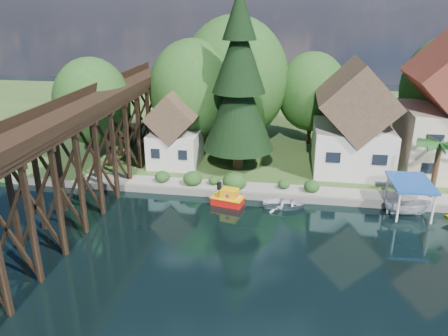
{
  "coord_description": "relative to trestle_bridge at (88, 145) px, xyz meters",
  "views": [
    {
      "loc": [
        0.85,
        -27.62,
        16.61
      ],
      "look_at": [
        -4.5,
        6.0,
        3.61
      ],
      "focal_mm": 35.0,
      "sensor_mm": 36.0,
      "label": 1
    }
  ],
  "objects": [
    {
      "name": "promenade",
      "position": [
        22.0,
        4.13,
        -4.82
      ],
      "size": [
        50.0,
        2.6,
        0.06
      ],
      "primitive_type": "cube",
      "color": "gray",
      "rests_on": "bank"
    },
    {
      "name": "trestle_bridge",
      "position": [
        0.0,
        0.0,
        0.0
      ],
      "size": [
        4.12,
        44.18,
        9.3
      ],
      "color": "black",
      "rests_on": "ground"
    },
    {
      "name": "house_left",
      "position": [
        23.0,
        10.83,
        -0.21
      ],
      "size": [
        7.64,
        8.64,
        11.02
      ],
      "color": "silver",
      "rests_on": "bank"
    },
    {
      "name": "shed",
      "position": [
        5.0,
        9.33,
        -1.52
      ],
      "size": [
        5.09,
        5.4,
        7.85
      ],
      "color": "silver",
      "rests_on": "bank"
    },
    {
      "name": "bg_trees",
      "position": [
        17.0,
        16.08,
        1.94
      ],
      "size": [
        49.9,
        13.3,
        10.57
      ],
      "color": "#382314",
      "rests_on": "bank"
    },
    {
      "name": "seawall",
      "position": [
        20.0,
        2.83,
        -5.04
      ],
      "size": [
        60.0,
        0.4,
        0.62
      ],
      "primitive_type": "cube",
      "color": "slate",
      "rests_on": "ground"
    },
    {
      "name": "conifer",
      "position": [
        11.63,
        9.18,
        3.66
      ],
      "size": [
        7.18,
        7.18,
        17.68
      ],
      "color": "#382314",
      "rests_on": "bank"
    },
    {
      "name": "palm_tree",
      "position": [
        29.37,
        4.72,
        -0.18
      ],
      "size": [
        4.61,
        4.61,
        5.35
      ],
      "color": "#382314",
      "rests_on": "bank"
    },
    {
      "name": "shrubs",
      "position": [
        11.4,
        4.09,
        -4.12
      ],
      "size": [
        15.76,
        2.47,
        1.7
      ],
      "color": "#1F4117",
      "rests_on": "bank"
    },
    {
      "name": "boat_canopy",
      "position": [
        26.74,
        1.81,
        -4.07
      ],
      "size": [
        3.78,
        4.72,
        2.98
      ],
      "color": "silver",
      "rests_on": "ground"
    },
    {
      "name": "bank",
      "position": [
        16.0,
        28.83,
        -5.1
      ],
      "size": [
        140.0,
        52.0,
        0.5
      ],
      "primitive_type": "cube",
      "color": "#335020",
      "rests_on": "ground"
    },
    {
      "name": "boat_white_a",
      "position": [
        16.68,
        1.63,
        -4.95
      ],
      "size": [
        4.05,
        3.03,
        0.8
      ],
      "primitive_type": "imported",
      "rotation": [
        0.0,
        0.0,
        1.65
      ],
      "color": "silver",
      "rests_on": "ground"
    },
    {
      "name": "tugboat",
      "position": [
        11.78,
        1.38,
        -4.75
      ],
      "size": [
        3.02,
        2.1,
        1.99
      ],
      "color": "red",
      "rests_on": "ground"
    },
    {
      "name": "ground",
      "position": [
        16.0,
        -5.17,
        -5.35
      ],
      "size": [
        140.0,
        140.0,
        0.0
      ],
      "primitive_type": "plane",
      "color": "black",
      "rests_on": "ground"
    }
  ]
}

